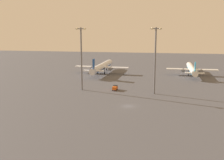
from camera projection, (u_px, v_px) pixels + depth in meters
The scene contains 6 objects.
ground_plane at pixel (128, 106), 102.96m from camera, with size 416.00×416.00×0.00m, color #4C4C51.
airplane_taxiway_distant at pixel (102, 67), 172.83m from camera, with size 34.04×43.73×11.21m.
airplane_near_gate at pixel (192, 69), 166.44m from camera, with size 30.27×38.95×10.01m.
maintenance_van at pixel (115, 88), 128.36m from camera, with size 2.16×4.22×2.25m.
apron_light_east at pixel (81, 55), 126.01m from camera, with size 4.80×0.90×28.74m.
apron_light_west at pixel (155, 57), 118.45m from camera, with size 4.80×0.90×28.87m.
Camera 1 is at (10.35, -98.76, 29.55)m, focal length 44.29 mm.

